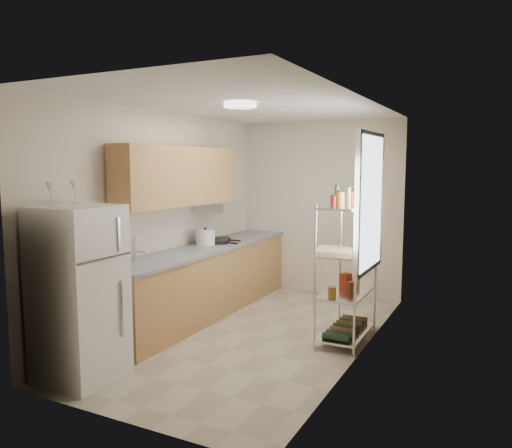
{
  "coord_description": "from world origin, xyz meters",
  "views": [
    {
      "loc": [
        2.54,
        -4.95,
        1.94
      ],
      "look_at": [
        -0.09,
        0.25,
        1.26
      ],
      "focal_mm": 35.0,
      "sensor_mm": 36.0,
      "label": 1
    }
  ],
  "objects": [
    {
      "name": "range_hood",
      "position": [
        -1.0,
        0.9,
        1.39
      ],
      "size": [
        0.5,
        0.6,
        0.12
      ],
      "primitive_type": "cube",
      "color": "#B7BABC",
      "rests_on": "room"
    },
    {
      "name": "refrigerator",
      "position": [
        -0.87,
        -1.76,
        0.8
      ],
      "size": [
        0.66,
        0.66,
        1.59
      ],
      "primitive_type": "cube",
      "color": "silver",
      "rests_on": "ground"
    },
    {
      "name": "wine_glass_b",
      "position": [
        -1.0,
        -1.64,
        1.7
      ],
      "size": [
        0.08,
        0.08,
        0.21
      ],
      "primitive_type": null,
      "color": "silver",
      "rests_on": "refrigerator"
    },
    {
      "name": "ceiling_dome",
      "position": [
        0.0,
        -0.3,
        2.57
      ],
      "size": [
        0.34,
        0.34,
        0.05
      ],
      "primitive_type": "cylinder",
      "color": "white",
      "rests_on": "room"
    },
    {
      "name": "espresso_machine",
      "position": [
        1.14,
        0.48,
        1.16
      ],
      "size": [
        0.17,
        0.26,
        0.3
      ],
      "primitive_type": "cube",
      "rotation": [
        0.0,
        0.0,
        -0.01
      ],
      "color": "black",
      "rests_on": "bakers_rack"
    },
    {
      "name": "rice_cooker",
      "position": [
        -1.0,
        0.55,
        1.0
      ],
      "size": [
        0.25,
        0.25,
        0.2
      ],
      "primitive_type": "cylinder",
      "color": "white",
      "rests_on": "counter_run"
    },
    {
      "name": "counter_run",
      "position": [
        -0.92,
        0.44,
        0.45
      ],
      "size": [
        0.63,
        3.51,
        0.9
      ],
      "color": "tan",
      "rests_on": "ground"
    },
    {
      "name": "frying_pan_small",
      "position": [
        -0.97,
        0.93,
        0.93
      ],
      "size": [
        0.25,
        0.25,
        0.05
      ],
      "primitive_type": "cylinder",
      "rotation": [
        0.0,
        0.0,
        -0.02
      ],
      "color": "black",
      "rests_on": "counter_run"
    },
    {
      "name": "wine_glass_a",
      "position": [
        -1.0,
        -1.9,
        1.69
      ],
      "size": [
        0.07,
        0.07,
        0.21
      ],
      "primitive_type": null,
      "color": "silver",
      "rests_on": "refrigerator"
    },
    {
      "name": "frying_pan_large",
      "position": [
        -0.91,
        0.74,
        0.92
      ],
      "size": [
        0.31,
        0.31,
        0.05
      ],
      "primitive_type": "cylinder",
      "rotation": [
        0.0,
        0.0,
        -0.11
      ],
      "color": "black",
      "rests_on": "counter_run"
    },
    {
      "name": "upper_cabinets",
      "position": [
        -1.05,
        0.1,
        1.81
      ],
      "size": [
        0.33,
        2.2,
        0.72
      ],
      "primitive_type": "cube",
      "color": "tan",
      "rests_on": "room"
    },
    {
      "name": "storage_bag",
      "position": [
        0.92,
        0.52,
        0.64
      ],
      "size": [
        0.12,
        0.15,
        0.15
      ],
      "primitive_type": "cube",
      "rotation": [
        0.0,
        0.0,
        -0.27
      ],
      "color": "#A52C14",
      "rests_on": "bakers_rack"
    },
    {
      "name": "room",
      "position": [
        0.0,
        0.0,
        1.3
      ],
      "size": [
        2.52,
        4.42,
        2.62
      ],
      "color": "#B0A68F",
      "rests_on": "ground"
    },
    {
      "name": "cutting_board",
      "position": [
        0.89,
        0.2,
        1.03
      ],
      "size": [
        0.48,
        0.56,
        0.03
      ],
      "primitive_type": "cube",
      "rotation": [
        0.0,
        0.0,
        0.26
      ],
      "color": "tan",
      "rests_on": "bakers_rack"
    },
    {
      "name": "window",
      "position": [
        1.23,
        0.35,
        1.55
      ],
      "size": [
        0.06,
        1.0,
        1.46
      ],
      "primitive_type": "cube",
      "color": "white",
      "rests_on": "room"
    },
    {
      "name": "bakers_rack",
      "position": [
        1.0,
        0.3,
        1.11
      ],
      "size": [
        0.45,
        0.9,
        1.73
      ],
      "color": "silver",
      "rests_on": "ground"
    }
  ]
}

